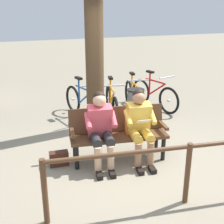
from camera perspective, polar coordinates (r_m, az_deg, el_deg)
The scene contains 12 objects.
ground_plane at distance 5.06m, azimuth 3.05°, elevation -9.27°, with size 40.00×40.00×0.00m, color gray.
bench at distance 4.94m, azimuth 1.14°, elevation -3.43°, with size 1.66×0.76×0.87m.
person_reading at distance 4.82m, azimuth 5.35°, elevation -2.11°, with size 0.54×0.81×1.20m.
person_companion at distance 4.68m, azimuth -2.18°, elevation -2.72°, with size 0.54×0.81×1.20m.
handbag at distance 4.93m, azimuth -10.13°, elevation -8.81°, with size 0.30×0.14×0.24m, color #3F1E14.
tree_trunk at distance 5.94m, azimuth -3.42°, elevation 12.86°, with size 0.36×0.36×3.50m, color #4C3823.
litter_bin at distance 6.39m, azimuth 4.50°, elevation 0.91°, with size 0.37×0.37×0.80m.
bicycle_silver at distance 7.53m, azimuth 8.09°, elevation 3.32°, with size 0.54×1.65×0.94m.
bicycle_black at distance 7.25m, azimuth 4.15°, elevation 2.83°, with size 0.53×1.66×0.94m.
bicycle_red at distance 6.78m, azimuth -0.07°, elevation 1.69°, with size 0.56×1.65×0.94m.
bicycle_blue at distance 6.81m, azimuth -5.53°, elevation 1.69°, with size 0.54×1.65×0.94m.
railing_fence at distance 3.89m, azimuth 14.51°, elevation -9.11°, with size 3.59×0.65×0.85m.
Camera 1 is at (1.94, 3.99, 2.43)m, focal length 47.61 mm.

